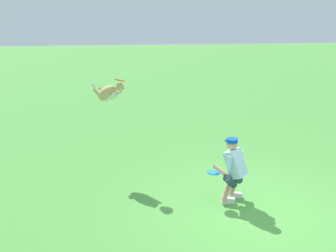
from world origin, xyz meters
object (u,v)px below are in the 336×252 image
(frisbee_held, at_px, (213,172))
(dog, at_px, (109,93))
(frisbee_flying, at_px, (120,80))

(frisbee_held, bearing_deg, dog, -40.79)
(dog, height_order, frisbee_held, dog)
(dog, relative_size, frisbee_flying, 3.46)
(dog, bearing_deg, frisbee_held, -0.52)
(dog, height_order, frisbee_flying, frisbee_flying)
(dog, distance_m, frisbee_held, 2.97)
(frisbee_flying, xyz_separation_m, frisbee_held, (-1.80, 1.63, -1.54))
(dog, xyz_separation_m, frisbee_held, (-2.05, 1.77, -1.22))
(frisbee_held, bearing_deg, frisbee_flying, -42.17)
(frisbee_flying, bearing_deg, frisbee_held, 137.83)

